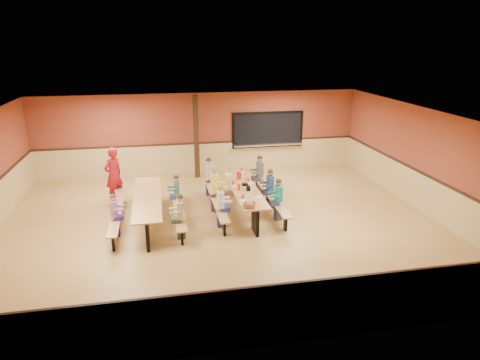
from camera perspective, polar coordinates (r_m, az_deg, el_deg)
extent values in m
plane|color=#A27B3D|center=(11.85, -2.62, -5.95)|extent=(12.00, 12.00, 0.00)
cube|color=brown|center=(16.12, -5.34, 6.21)|extent=(12.00, 0.04, 3.00)
cube|color=brown|center=(6.79, 3.57, -11.50)|extent=(12.00, 0.04, 3.00)
cube|color=brown|center=(13.51, 23.36, 2.36)|extent=(0.04, 10.00, 3.00)
cube|color=white|center=(10.96, -2.85, 8.49)|extent=(12.00, 10.00, 0.04)
cube|color=black|center=(16.53, 3.72, 6.73)|extent=(2.60, 0.06, 1.20)
cube|color=silver|center=(16.57, 3.76, 4.74)|extent=(2.70, 0.28, 0.06)
cube|color=black|center=(15.52, -5.85, 5.72)|extent=(0.18, 0.18, 3.00)
cube|color=#BC884A|center=(12.51, 0.48, -1.03)|extent=(0.75, 3.60, 0.04)
cube|color=black|center=(11.24, 2.05, -5.39)|extent=(0.08, 0.60, 0.70)
cube|color=black|center=(14.07, -0.77, -0.39)|extent=(0.08, 0.60, 0.70)
cube|color=#BC884A|center=(12.48, -3.24, -2.52)|extent=(0.26, 3.60, 0.04)
cube|color=black|center=(12.57, -3.22, -3.48)|extent=(0.06, 0.18, 0.41)
cube|color=#BC884A|center=(12.79, 4.10, -2.01)|extent=(0.26, 3.60, 0.04)
cube|color=black|center=(12.87, 4.08, -2.95)|extent=(0.06, 0.18, 0.41)
cube|color=#BC884A|center=(12.01, -12.24, -2.31)|extent=(0.75, 3.60, 0.04)
cube|color=black|center=(10.73, -12.20, -7.05)|extent=(0.08, 0.60, 0.70)
cube|color=black|center=(13.60, -12.07, -1.50)|extent=(0.08, 0.60, 0.70)
cube|color=#BC884A|center=(12.17, -16.04, -3.80)|extent=(0.26, 3.60, 0.04)
cube|color=black|center=(12.26, -15.95, -4.78)|extent=(0.06, 0.18, 0.41)
cube|color=#BC884A|center=(12.12, -8.25, -3.35)|extent=(0.26, 3.60, 0.04)
cube|color=black|center=(12.20, -8.20, -4.33)|extent=(0.06, 0.18, 0.41)
imported|color=#B4141C|center=(13.73, -16.51, 0.63)|extent=(0.75, 0.74, 1.75)
cylinder|color=red|center=(13.20, -0.12, 0.60)|extent=(0.16, 0.16, 0.22)
cube|color=black|center=(12.22, 1.11, -1.11)|extent=(0.10, 0.14, 0.13)
cylinder|color=yellow|center=(12.43, -0.38, -0.66)|extent=(0.06, 0.06, 0.17)
cylinder|color=#B2140F|center=(12.23, -0.15, -0.98)|extent=(0.06, 0.06, 0.17)
cube|color=black|center=(12.64, 0.66, -0.59)|extent=(0.16, 0.16, 0.06)
cube|color=#BC884A|center=(12.55, 0.66, 0.62)|extent=(0.02, 0.09, 0.50)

